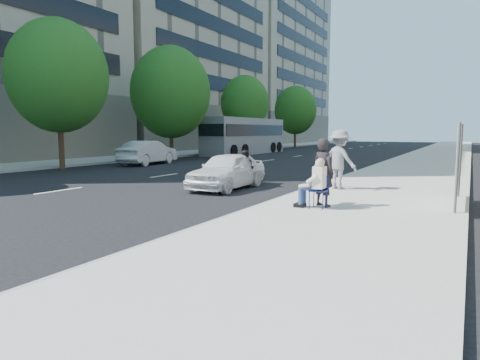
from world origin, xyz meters
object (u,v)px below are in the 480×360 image
Objects in this scene: white_sedan_near at (227,170)px; white_sedan_mid at (148,153)px; protest_banner at (459,158)px; bus at (245,136)px; pedestrian_woman at (323,172)px; jogger at (339,160)px; seated_protester at (315,180)px; motorcycle at (246,171)px.

white_sedan_near is 0.87× the size of white_sedan_mid.
bus is (-18.40, 22.58, 0.23)m from protest_banner.
bus is at bearing -32.23° from pedestrian_woman.
jogger is 4.10m from white_sedan_near.
seated_protester is at bearing 118.60° from jogger.
protest_banner is 0.66× the size of white_sedan_mid.
jogger is 15.83m from white_sedan_mid.
bus is (-0.43, 14.30, 0.88)m from white_sedan_mid.
bus reaches higher than jogger.
jogger is 3.97m from protest_banner.
protest_banner is 1.50× the size of motorcycle.
motorcycle is (-4.08, 3.39, -0.42)m from pedestrian_woman.
seated_protester reaches higher than motorcycle.
white_sedan_near is at bearing 175.09° from protest_banner.
protest_banner is 0.77× the size of white_sedan_near.
white_sedan_mid is at bearing 143.90° from seated_protester.
jogger reaches higher than white_sedan_near.
white_sedan_mid is at bearing 144.90° from motorcycle.
seated_protester is at bearing -45.59° from motorcycle.
motorcycle is (0.46, 0.64, -0.04)m from white_sedan_near.
white_sedan_mid is (-14.74, 10.75, -0.11)m from seated_protester.
white_sedan_near is 0.33× the size of bus.
jogger is at bearing -54.84° from bus.
bus is (-15.17, 25.05, 0.76)m from seated_protester.
white_sedan_near is at bearing 137.15° from white_sedan_mid.
seated_protester is 3.98m from jogger.
seated_protester is 18.24m from white_sedan_mid.
protest_banner is at bearing 37.34° from seated_protester.
protest_banner reaches higher than white_sedan_near.
motorcycle is (-3.97, 3.76, -0.24)m from seated_protester.
bus reaches higher than white_sedan_mid.
jogger is at bearing -55.12° from pedestrian_woman.
jogger is 0.51× the size of white_sedan_near.
jogger is 0.67× the size of protest_banner.
bus is at bearing 114.89° from white_sedan_near.
white_sedan_near is 0.79m from motorcycle.
seated_protester is 5.47m from motorcycle.
bus reaches higher than protest_banner.
white_sedan_mid is at bearing -3.39° from jogger.
pedestrian_woman is 18.11m from white_sedan_mid.
bus reaches higher than white_sedan_near.
white_sedan_near is (-4.43, 3.12, -0.19)m from seated_protester.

